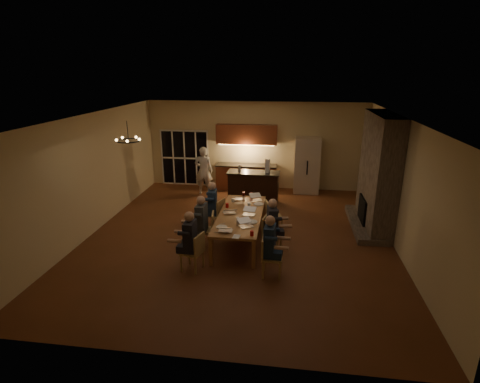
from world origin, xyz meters
name	(u,v)px	position (x,y,z in m)	size (l,w,h in m)	color
floor	(239,237)	(0.00, 0.00, 0.00)	(9.00, 9.00, 0.00)	brown
back_wall	(255,145)	(0.00, 4.52, 1.60)	(8.00, 0.04, 3.20)	beige
left_wall	(91,174)	(-4.02, 0.00, 1.60)	(0.04, 9.00, 3.20)	beige
right_wall	(403,186)	(4.02, 0.00, 1.60)	(0.04, 9.00, 3.20)	beige
ceiling	(238,116)	(0.00, 0.00, 3.22)	(8.00, 9.00, 0.04)	white
french_doors	(185,158)	(-2.70, 4.47, 1.05)	(1.86, 0.08, 2.10)	black
fireplace	(378,173)	(3.70, 1.20, 1.60)	(0.58, 2.50, 3.20)	#6A5D53
kitchenette	(246,158)	(-0.30, 4.20, 1.20)	(2.24, 0.68, 2.40)	brown
refrigerator	(307,165)	(1.90, 4.15, 1.00)	(0.90, 0.68, 2.00)	beige
dining_table	(240,227)	(0.08, -0.21, 0.38)	(1.10, 2.92, 0.75)	#A06640
bar_island	(253,188)	(0.12, 2.71, 0.54)	(1.73, 0.68, 1.08)	black
chair_left_near	(192,252)	(-0.79, -1.84, 0.45)	(0.44, 0.44, 0.89)	#A28851
chair_left_mid	(205,230)	(-0.76, -0.64, 0.45)	(0.44, 0.44, 0.89)	#A28851
chair_left_far	(215,214)	(-0.73, 0.44, 0.45)	(0.44, 0.44, 0.89)	#A28851
chair_right_near	(272,257)	(0.99, -1.85, 0.45)	(0.44, 0.44, 0.89)	#A28851
chair_right_mid	(272,234)	(0.93, -0.69, 0.45)	(0.44, 0.44, 0.89)	#A28851
chair_right_far	(274,217)	(0.92, 0.46, 0.45)	(0.44, 0.44, 0.89)	#A28851
person_left_near	(190,241)	(-0.83, -1.80, 0.69)	(0.60, 0.60, 1.38)	#23242D
person_right_near	(269,246)	(0.92, -1.80, 0.69)	(0.60, 0.60, 1.38)	navy
person_left_mid	(202,222)	(-0.82, -0.74, 0.69)	(0.60, 0.60, 1.38)	#363C40
person_right_mid	(272,226)	(0.92, -0.73, 0.69)	(0.60, 0.60, 1.38)	#23242D
person_left_far	(213,206)	(-0.79, 0.42, 0.69)	(0.60, 0.60, 1.38)	navy
standing_person	(204,171)	(-1.72, 3.42, 0.86)	(0.63, 0.41, 1.73)	silver
chandelier	(128,141)	(-2.38, -1.07, 2.75)	(0.56, 0.56, 0.03)	black
laptop_a	(225,226)	(-0.12, -1.31, 0.86)	(0.32, 0.28, 0.23)	silver
laptop_b	(246,222)	(0.32, -1.00, 0.86)	(0.32, 0.28, 0.23)	silver
laptop_c	(229,209)	(-0.22, -0.18, 0.86)	(0.32, 0.28, 0.23)	silver
laptop_d	(249,211)	(0.30, -0.25, 0.86)	(0.32, 0.28, 0.23)	silver
laptop_e	(240,196)	(-0.09, 0.88, 0.86)	(0.32, 0.28, 0.23)	silver
laptop_f	(256,197)	(0.38, 0.87, 0.86)	(0.32, 0.28, 0.23)	silver
mug_front	(238,219)	(0.07, -0.69, 0.80)	(0.08, 0.08, 0.10)	white
mug_mid	(249,205)	(0.24, 0.36, 0.80)	(0.09, 0.09, 0.10)	white
mug_back	(233,200)	(-0.25, 0.66, 0.80)	(0.09, 0.09, 0.10)	white
redcup_near	(252,233)	(0.51, -1.48, 0.81)	(0.08, 0.08, 0.12)	red
redcup_mid	(227,205)	(-0.34, 0.20, 0.81)	(0.08, 0.08, 0.12)	red
redcup_far	(251,195)	(0.22, 1.15, 0.81)	(0.10, 0.10, 0.12)	red
can_silver	(237,224)	(0.11, -0.98, 0.81)	(0.06, 0.06, 0.12)	#B2B2B7
can_cola	(244,194)	(-0.02, 1.22, 0.81)	(0.07, 0.07, 0.12)	#3F0F0C
plate_near	(252,222)	(0.42, -0.71, 0.76)	(0.28, 0.28, 0.02)	white
plate_left	(222,227)	(-0.25, -1.13, 0.76)	(0.27, 0.27, 0.02)	white
plate_far	(259,204)	(0.48, 0.57, 0.76)	(0.28, 0.28, 0.02)	white
notepad	(236,237)	(0.17, -1.60, 0.76)	(0.16, 0.22, 0.01)	white
bar_bottle	(239,168)	(-0.34, 2.66, 1.20)	(0.09, 0.09, 0.24)	#99999E
bar_blender	(268,166)	(0.58, 2.71, 1.30)	(0.14, 0.14, 0.44)	silver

